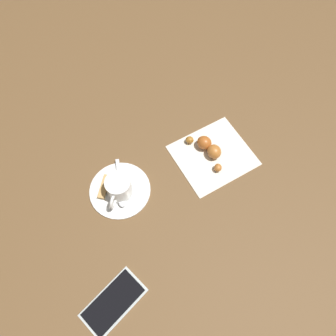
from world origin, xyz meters
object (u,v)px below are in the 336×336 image
(espresso_cup, at_px, (119,187))
(sugar_packet, at_px, (104,187))
(saucer, at_px, (120,191))
(teaspoon, at_px, (121,191))
(napkin, at_px, (213,154))
(croissant, at_px, (209,148))
(cell_phone, at_px, (114,302))

(espresso_cup, xyz_separation_m, sugar_packet, (-0.03, 0.03, -0.02))
(saucer, xyz_separation_m, espresso_cup, (-0.00, -0.00, 0.03))
(espresso_cup, distance_m, teaspoon, 0.02)
(saucer, distance_m, napkin, 0.25)
(croissant, bearing_deg, cell_phone, -143.66)
(espresso_cup, height_order, napkin, espresso_cup)
(napkin, xyz_separation_m, cell_phone, (-0.34, -0.23, 0.00))
(croissant, distance_m, cell_phone, 0.41)
(teaspoon, height_order, sugar_packet, teaspoon)
(napkin, distance_m, cell_phone, 0.41)
(napkin, bearing_deg, cell_phone, -145.64)
(saucer, bearing_deg, cell_phone, -112.10)
(cell_phone, bearing_deg, croissant, 36.34)
(teaspoon, relative_size, sugar_packet, 2.09)
(teaspoon, bearing_deg, espresso_cup, -152.84)
(cell_phone, bearing_deg, espresso_cup, 67.81)
(saucer, bearing_deg, teaspoon, -52.47)
(saucer, distance_m, teaspoon, 0.01)
(sugar_packet, height_order, cell_phone, sugar_packet)
(sugar_packet, distance_m, croissant, 0.27)
(teaspoon, bearing_deg, cell_phone, -112.64)
(napkin, relative_size, cell_phone, 1.23)
(croissant, bearing_deg, napkin, -54.85)
(napkin, height_order, croissant, croissant)
(saucer, bearing_deg, croissant, 4.19)
(saucer, bearing_deg, espresso_cup, -106.44)
(espresso_cup, height_order, sugar_packet, espresso_cup)
(teaspoon, distance_m, napkin, 0.25)
(napkin, height_order, cell_phone, cell_phone)
(napkin, bearing_deg, saucer, -178.62)
(sugar_packet, distance_m, cell_phone, 0.26)
(espresso_cup, bearing_deg, cell_phone, -112.19)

